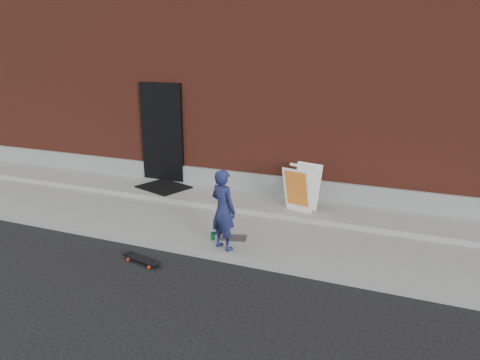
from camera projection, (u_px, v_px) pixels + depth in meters
The scene contains 10 objects.
ground at pixel (208, 259), 7.56m from camera, with size 80.00×80.00×0.00m, color black.
sidewalk at pixel (243, 223), 8.86m from camera, with size 20.00×3.00×0.15m, color gray.
apron at pixel (259, 203), 9.63m from camera, with size 20.00×1.20×0.10m, color gray.
building at pixel (317, 76), 13.06m from camera, with size 20.00×8.10×5.00m.
child at pixel (223, 210), 7.43m from camera, with size 0.48×0.32×1.33m, color #1A204A.
skateboard at pixel (142, 259), 7.42m from camera, with size 0.71×0.32×0.08m.
pizza_sign at pixel (301, 188), 8.94m from camera, with size 0.67×0.75×0.90m.
soda_can at pixel (213, 236), 7.92m from camera, with size 0.07×0.07×0.14m, color #197E44.
doormat at pixel (164, 187), 10.48m from camera, with size 1.03×0.83×0.03m, color black.
utility_plate at pixel (233, 238), 8.00m from camera, with size 0.46×0.29×0.01m, color #5D5C62.
Camera 1 is at (3.14, -6.16, 3.34)m, focal length 35.00 mm.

